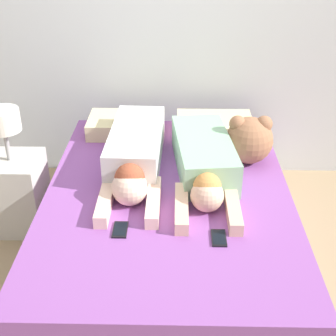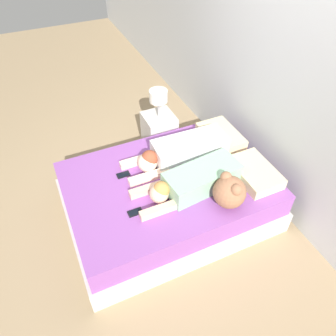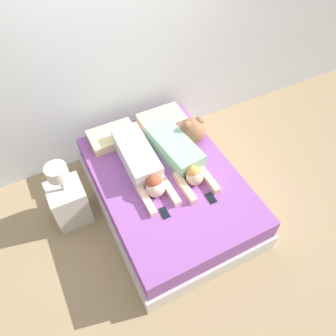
# 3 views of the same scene
# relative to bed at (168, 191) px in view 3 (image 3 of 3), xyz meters

# --- Properties ---
(ground_plane) EXTENTS (12.00, 12.00, 0.00)m
(ground_plane) POSITION_rel_bed_xyz_m (0.00, 0.00, -0.25)
(ground_plane) COLOR #9E8460
(wall_back) EXTENTS (12.00, 0.06, 2.60)m
(wall_back) POSITION_rel_bed_xyz_m (0.00, 1.16, 1.05)
(wall_back) COLOR silver
(wall_back) RESTS_ON ground_plane
(bed) EXTENTS (1.46, 2.03, 0.51)m
(bed) POSITION_rel_bed_xyz_m (0.00, 0.00, 0.00)
(bed) COLOR beige
(bed) RESTS_ON ground_plane
(pillow_head_left) EXTENTS (0.53, 0.35, 0.11)m
(pillow_head_left) POSITION_rel_bed_xyz_m (-0.32, 0.78, 0.31)
(pillow_head_left) COLOR beige
(pillow_head_left) RESTS_ON bed
(pillow_head_right) EXTENTS (0.53, 0.35, 0.11)m
(pillow_head_right) POSITION_rel_bed_xyz_m (0.32, 0.78, 0.31)
(pillow_head_right) COLOR beige
(pillow_head_right) RESTS_ON bed
(person_left) EXTENTS (0.33, 1.09, 0.23)m
(person_left) POSITION_rel_bed_xyz_m (-0.21, 0.23, 0.37)
(person_left) COLOR silver
(person_left) RESTS_ON bed
(person_right) EXTENTS (0.39, 1.05, 0.21)m
(person_right) POSITION_rel_bed_xyz_m (0.21, 0.16, 0.36)
(person_right) COLOR #8CBF99
(person_right) RESTS_ON bed
(cell_phone_left) EXTENTS (0.07, 0.13, 0.01)m
(cell_phone_left) POSITION_rel_bed_xyz_m (-0.23, -0.38, 0.26)
(cell_phone_left) COLOR black
(cell_phone_left) RESTS_ON bed
(cell_phone_right) EXTENTS (0.07, 0.13, 0.01)m
(cell_phone_right) POSITION_rel_bed_xyz_m (0.26, -0.44, 0.26)
(cell_phone_right) COLOR black
(cell_phone_right) RESTS_ON bed
(plush_toy) EXTENTS (0.30, 0.30, 0.31)m
(plush_toy) POSITION_rel_bed_xyz_m (0.50, 0.37, 0.41)
(plush_toy) COLOR #996647
(plush_toy) RESTS_ON bed
(nightstand) EXTENTS (0.37, 0.37, 0.86)m
(nightstand) POSITION_rel_bed_xyz_m (-1.02, 0.34, 0.05)
(nightstand) COLOR beige
(nightstand) RESTS_ON ground_plane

